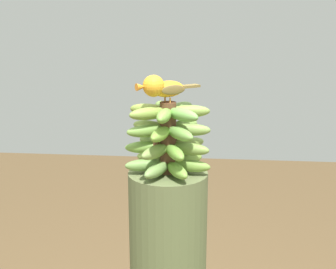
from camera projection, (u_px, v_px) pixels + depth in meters
The scene contains 2 objects.
banana_bunch at pixel (168, 138), 1.45m from camera, with size 0.27×0.28×0.23m.
perched_bird at pixel (161, 87), 1.40m from camera, with size 0.15×0.19×0.09m.
Camera 1 is at (1.40, 0.14, 1.67)m, focal length 49.23 mm.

